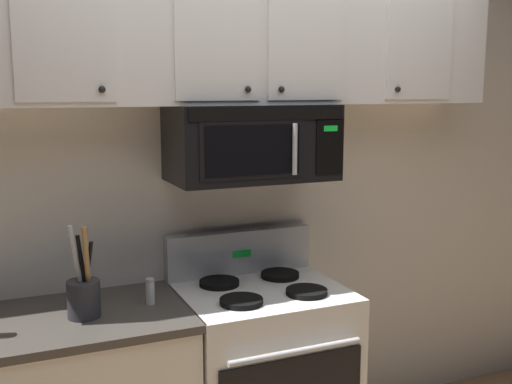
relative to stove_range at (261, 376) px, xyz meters
The scene contains 6 objects.
back_wall 0.95m from the stove_range, 90.00° to the left, with size 5.20×0.10×2.70m, color silver.
stove_range is the anchor object (origin of this frame).
over_range_microwave 1.11m from the stove_range, 90.14° to the left, with size 0.76×0.43×0.35m.
upper_cabinets 1.56m from the stove_range, 90.00° to the left, with size 2.50×0.36×0.55m.
utensil_crock_charcoal 0.97m from the stove_range, behind, with size 0.13×0.13×0.39m.
salt_shaker 0.72m from the stove_range, behind, with size 0.04×0.04×0.11m.
Camera 1 is at (-1.11, -2.09, 1.82)m, focal length 43.14 mm.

